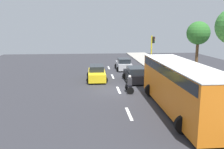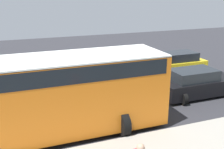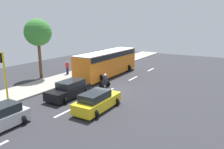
% 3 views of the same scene
% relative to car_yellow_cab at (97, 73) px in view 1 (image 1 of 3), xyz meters
% --- Properties ---
extents(ground_plane, '(40.00, 60.00, 0.10)m').
position_rel_car_yellow_cab_xyz_m(ground_plane, '(1.82, -4.39, -0.76)').
color(ground_plane, '#2D2D33').
extents(sidewalk, '(4.00, 60.00, 0.15)m').
position_rel_car_yellow_cab_xyz_m(sidewalk, '(8.82, -4.39, -0.64)').
color(sidewalk, '#9E998E').
rests_on(sidewalk, ground).
extents(lane_stripe_north, '(0.20, 2.40, 0.01)m').
position_rel_car_yellow_cab_xyz_m(lane_stripe_north, '(1.82, -10.39, -0.71)').
color(lane_stripe_north, white).
rests_on(lane_stripe_north, ground).
extents(lane_stripe_mid, '(0.20, 2.40, 0.01)m').
position_rel_car_yellow_cab_xyz_m(lane_stripe_mid, '(1.82, -4.39, -0.71)').
color(lane_stripe_mid, white).
rests_on(lane_stripe_mid, ground).
extents(lane_stripe_south, '(0.20, 2.40, 0.01)m').
position_rel_car_yellow_cab_xyz_m(lane_stripe_south, '(1.82, 1.61, -0.71)').
color(lane_stripe_south, white).
rests_on(lane_stripe_south, ground).
extents(lane_stripe_far_south, '(0.20, 2.40, 0.01)m').
position_rel_car_yellow_cab_xyz_m(lane_stripe_far_south, '(1.82, 7.61, -0.71)').
color(lane_stripe_far_south, white).
rests_on(lane_stripe_far_south, ground).
extents(car_yellow_cab, '(2.15, 4.47, 1.52)m').
position_rel_car_yellow_cab_xyz_m(car_yellow_cab, '(0.00, 0.00, 0.00)').
color(car_yellow_cab, yellow).
rests_on(car_yellow_cab, ground).
extents(car_black, '(2.23, 4.38, 1.52)m').
position_rel_car_yellow_cab_xyz_m(car_black, '(3.88, -1.11, 0.00)').
color(car_black, black).
rests_on(car_black, ground).
extents(car_silver, '(2.13, 3.81, 1.52)m').
position_rel_car_yellow_cab_xyz_m(car_silver, '(3.63, 5.80, -0.00)').
color(car_silver, '#B7B7BC').
rests_on(car_silver, ground).
extents(city_bus, '(3.20, 11.00, 3.16)m').
position_rel_car_yellow_cab_xyz_m(city_bus, '(5.31, -10.07, 1.13)').
color(city_bus, orange).
rests_on(city_bus, ground).
extents(motorcycle, '(0.60, 1.30, 1.53)m').
position_rel_car_yellow_cab_xyz_m(motorcycle, '(2.65, -5.25, -0.07)').
color(motorcycle, black).
rests_on(motorcycle, ground).
extents(traffic_light_corner, '(0.49, 0.24, 4.50)m').
position_rel_car_yellow_cab_xyz_m(traffic_light_corner, '(6.67, 3.17, 2.22)').
color(traffic_light_corner, yellow).
rests_on(traffic_light_corner, ground).
extents(street_tree_south, '(2.83, 2.83, 6.18)m').
position_rel_car_yellow_cab_xyz_m(street_tree_south, '(12.59, 4.06, 3.99)').
color(street_tree_south, brown).
rests_on(street_tree_south, ground).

